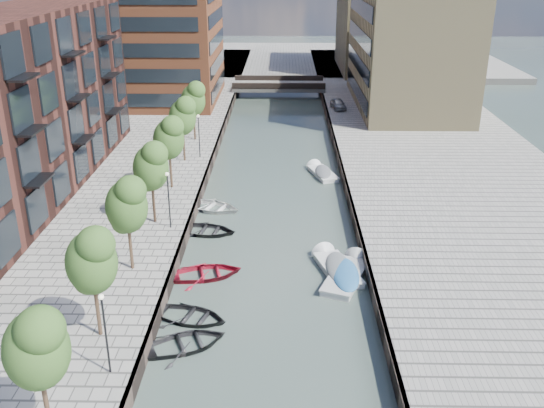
{
  "coord_description": "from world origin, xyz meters",
  "views": [
    {
      "loc": [
        0.73,
        -14.75,
        18.89
      ],
      "look_at": [
        0.0,
        22.41,
        3.5
      ],
      "focal_mm": 40.0,
      "sensor_mm": 36.0,
      "label": 1
    }
  ],
  "objects_px": {
    "sloop_0": "(191,320)",
    "tree_0": "(36,345)",
    "tree_4": "(169,137)",
    "tree_5": "(182,115)",
    "tree_2": "(126,203)",
    "tree_6": "(193,98)",
    "motorboat_4": "(321,172)",
    "bridge": "(279,86)",
    "sloop_3": "(212,210)",
    "sloop_2": "(207,276)",
    "sloop_4": "(206,233)",
    "motorboat_1": "(335,267)",
    "tree_1": "(91,259)",
    "tree_3": "(151,165)",
    "motorboat_3": "(347,274)",
    "sloop_1": "(186,347)",
    "car": "(338,104)"
  },
  "relations": [
    {
      "from": "bridge",
      "to": "tree_6",
      "type": "bearing_deg",
      "value": -108.1
    },
    {
      "from": "tree_0",
      "to": "tree_1",
      "type": "xyz_separation_m",
      "value": [
        0.0,
        7.0,
        0.0
      ]
    },
    {
      "from": "tree_5",
      "to": "sloop_2",
      "type": "height_order",
      "value": "tree_5"
    },
    {
      "from": "bridge",
      "to": "tree_4",
      "type": "bearing_deg",
      "value": -102.0
    },
    {
      "from": "sloop_2",
      "to": "bridge",
      "type": "bearing_deg",
      "value": -18.92
    },
    {
      "from": "motorboat_4",
      "to": "sloop_4",
      "type": "bearing_deg",
      "value": -125.2
    },
    {
      "from": "tree_4",
      "to": "bridge",
      "type": "bearing_deg",
      "value": 78.0
    },
    {
      "from": "sloop_3",
      "to": "tree_6",
      "type": "bearing_deg",
      "value": 34.35
    },
    {
      "from": "tree_5",
      "to": "motorboat_3",
      "type": "height_order",
      "value": "tree_5"
    },
    {
      "from": "tree_6",
      "to": "sloop_2",
      "type": "xyz_separation_m",
      "value": [
        4.44,
        -27.2,
        -5.31
      ]
    },
    {
      "from": "bridge",
      "to": "sloop_0",
      "type": "relative_size",
      "value": 3.12
    },
    {
      "from": "tree_4",
      "to": "sloop_0",
      "type": "height_order",
      "value": "tree_4"
    },
    {
      "from": "tree_4",
      "to": "sloop_0",
      "type": "bearing_deg",
      "value": -77.04
    },
    {
      "from": "tree_2",
      "to": "car",
      "type": "xyz_separation_m",
      "value": [
        16.0,
        41.61,
        -3.68
      ]
    },
    {
      "from": "motorboat_3",
      "to": "car",
      "type": "xyz_separation_m",
      "value": [
        2.68,
        40.73,
        1.41
      ]
    },
    {
      "from": "motorboat_1",
      "to": "motorboat_4",
      "type": "xyz_separation_m",
      "value": [
        0.11,
        18.33,
        -0.02
      ]
    },
    {
      "from": "tree_4",
      "to": "tree_0",
      "type": "bearing_deg",
      "value": -90.0
    },
    {
      "from": "bridge",
      "to": "tree_5",
      "type": "distance_m",
      "value": 34.3
    },
    {
      "from": "sloop_4",
      "to": "tree_4",
      "type": "bearing_deg",
      "value": 38.94
    },
    {
      "from": "bridge",
      "to": "sloop_2",
      "type": "bearing_deg",
      "value": -94.36
    },
    {
      "from": "bridge",
      "to": "motorboat_3",
      "type": "relative_size",
      "value": 2.29
    },
    {
      "from": "bridge",
      "to": "tree_6",
      "type": "relative_size",
      "value": 2.18
    },
    {
      "from": "motorboat_1",
      "to": "sloop_2",
      "type": "bearing_deg",
      "value": -172.87
    },
    {
      "from": "tree_0",
      "to": "tree_4",
      "type": "distance_m",
      "value": 28.0
    },
    {
      "from": "sloop_3",
      "to": "motorboat_4",
      "type": "height_order",
      "value": "motorboat_4"
    },
    {
      "from": "tree_0",
      "to": "sloop_2",
      "type": "bearing_deg",
      "value": 73.3
    },
    {
      "from": "tree_5",
      "to": "sloop_2",
      "type": "bearing_deg",
      "value": -77.61
    },
    {
      "from": "tree_6",
      "to": "motorboat_3",
      "type": "xyz_separation_m",
      "value": [
        13.32,
        -27.12,
        -5.09
      ]
    },
    {
      "from": "sloop_0",
      "to": "tree_0",
      "type": "bearing_deg",
      "value": 174.94
    },
    {
      "from": "bridge",
      "to": "tree_6",
      "type": "height_order",
      "value": "tree_6"
    },
    {
      "from": "motorboat_4",
      "to": "tree_4",
      "type": "bearing_deg",
      "value": -154.26
    },
    {
      "from": "sloop_0",
      "to": "motorboat_3",
      "type": "distance_m",
      "value": 10.43
    },
    {
      "from": "sloop_4",
      "to": "motorboat_1",
      "type": "relative_size",
      "value": 0.83
    },
    {
      "from": "tree_0",
      "to": "tree_5",
      "type": "distance_m",
      "value": 35.0
    },
    {
      "from": "tree_6",
      "to": "motorboat_4",
      "type": "relative_size",
      "value": 1.23
    },
    {
      "from": "tree_0",
      "to": "sloop_0",
      "type": "xyz_separation_m",
      "value": [
        4.17,
        9.89,
        -5.31
      ]
    },
    {
      "from": "sloop_0",
      "to": "sloop_3",
      "type": "distance_m",
      "value": 15.7
    },
    {
      "from": "tree_1",
      "to": "sloop_4",
      "type": "height_order",
      "value": "tree_1"
    },
    {
      "from": "sloop_1",
      "to": "sloop_4",
      "type": "xyz_separation_m",
      "value": [
        -0.65,
        13.82,
        0.0
      ]
    },
    {
      "from": "tree_1",
      "to": "tree_3",
      "type": "xyz_separation_m",
      "value": [
        0.0,
        14.0,
        0.0
      ]
    },
    {
      "from": "tree_1",
      "to": "tree_5",
      "type": "bearing_deg",
      "value": 90.0
    },
    {
      "from": "sloop_3",
      "to": "motorboat_1",
      "type": "bearing_deg",
      "value": -115.02
    },
    {
      "from": "tree_2",
      "to": "tree_1",
      "type": "bearing_deg",
      "value": -90.0
    },
    {
      "from": "sloop_1",
      "to": "motorboat_4",
      "type": "distance_m",
      "value": 28.09
    },
    {
      "from": "sloop_2",
      "to": "sloop_4",
      "type": "relative_size",
      "value": 1.01
    },
    {
      "from": "tree_3",
      "to": "bridge",
      "type": "bearing_deg",
      "value": 79.75
    },
    {
      "from": "tree_4",
      "to": "sloop_2",
      "type": "xyz_separation_m",
      "value": [
        4.44,
        -13.2,
        -5.31
      ]
    },
    {
      "from": "bridge",
      "to": "sloop_0",
      "type": "distance_m",
      "value": 58.29
    },
    {
      "from": "tree_3",
      "to": "sloop_1",
      "type": "distance_m",
      "value": 15.23
    },
    {
      "from": "tree_5",
      "to": "tree_2",
      "type": "bearing_deg",
      "value": -90.0
    }
  ]
}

